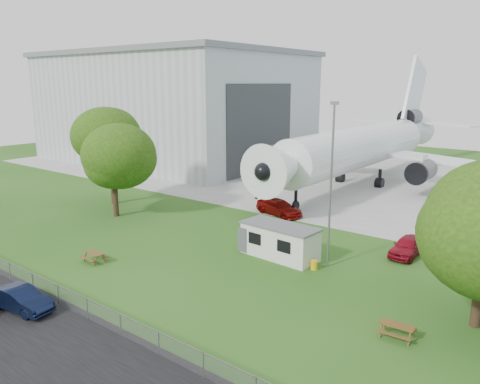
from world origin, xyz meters
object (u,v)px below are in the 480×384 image
Objects in this scene: picnic_east at (396,337)px; car_centre_sedan at (21,299)px; hangar at (174,106)px; picnic_west at (95,262)px; site_cabin at (280,241)px; airliner at (364,145)px.

car_centre_sedan reaches higher than picnic_east.
hangar is 23.89× the size of picnic_west.
hangar is at bearing 144.36° from site_cabin.
hangar is 52.66m from site_cabin.
airliner reaches higher than picnic_west.
hangar is at bearing 179.78° from airliner.
hangar is 0.90× the size of airliner.
airliner is 6.99× the size of site_cabin.
airliner is at bearing 88.87° from picnic_west.
airliner reaches higher than site_cabin.
hangar reaches higher than airliner.
car_centre_sedan is (-18.92, -10.78, 0.72)m from picnic_east.
picnic_west is (-4.31, -39.73, -5.27)m from airliner.
picnic_west is at bearing -96.20° from airliner.
picnic_east is (22.14, 3.35, 0.00)m from picnic_west.
picnic_west is at bearing -174.75° from picnic_east.
car_centre_sedan is at bearing -91.32° from airliner.
hangar is 65.70m from picnic_east.
picnic_east is 21.78m from car_centre_sedan.
picnic_east is (53.80, -36.52, -9.41)m from hangar.
car_centre_sedan is at bearing -61.48° from picnic_west.
hangar is 51.77m from picnic_west.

